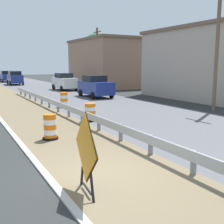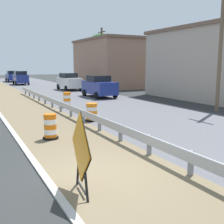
# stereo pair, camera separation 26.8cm
# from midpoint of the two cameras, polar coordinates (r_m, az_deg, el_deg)

# --- Properties ---
(ground_plane) EXTENTS (160.00, 160.00, 0.00)m
(ground_plane) POSITION_cam_midpoint_polar(r_m,az_deg,el_deg) (7.92, -2.08, -13.02)
(ground_plane) COLOR #2B2D2D
(median_dirt_strip) EXTENTS (3.74, 120.00, 0.01)m
(median_dirt_strip) POSITION_cam_midpoint_polar(r_m,az_deg,el_deg) (8.21, 2.24, -12.16)
(median_dirt_strip) COLOR #706047
(median_dirt_strip) RESTS_ON ground
(curb_near_edge) EXTENTS (0.20, 120.00, 0.11)m
(curb_near_edge) POSITION_cam_midpoint_polar(r_m,az_deg,el_deg) (7.50, -11.38, -14.53)
(curb_near_edge) COLOR #ADADA8
(curb_near_edge) RESTS_ON ground
(guardrail_median) EXTENTS (0.18, 42.00, 0.71)m
(guardrail_median) POSITION_cam_midpoint_polar(r_m,az_deg,el_deg) (11.24, 2.14, -3.38)
(guardrail_median) COLOR #999EA3
(guardrail_median) RESTS_ON ground
(warning_sign_diamond) EXTENTS (0.26, 1.74, 2.02)m
(warning_sign_diamond) POSITION_cam_midpoint_polar(r_m,az_deg,el_deg) (6.66, -5.22, -7.78)
(warning_sign_diamond) COLOR black
(warning_sign_diamond) RESTS_ON ground
(traffic_barrel_nearest) EXTENTS (0.65, 0.65, 1.05)m
(traffic_barrel_nearest) POSITION_cam_midpoint_polar(r_m,az_deg,el_deg) (11.83, -11.81, -3.14)
(traffic_barrel_nearest) COLOR orange
(traffic_barrel_nearest) RESTS_ON ground
(traffic_barrel_close) EXTENTS (0.75, 0.75, 0.97)m
(traffic_barrel_close) POSITION_cam_midpoint_polar(r_m,az_deg,el_deg) (15.30, -3.62, -0.20)
(traffic_barrel_close) COLOR orange
(traffic_barrel_close) RESTS_ON ground
(traffic_barrel_mid) EXTENTS (0.67, 0.67, 1.07)m
(traffic_barrel_mid) POSITION_cam_midpoint_polar(r_m,az_deg,el_deg) (20.57, -8.76, 2.38)
(traffic_barrel_mid) COLOR orange
(traffic_barrel_mid) RESTS_ON ground
(car_lead_near_lane) EXTENTS (2.11, 4.27, 2.06)m
(car_lead_near_lane) POSITION_cam_midpoint_polar(r_m,az_deg,el_deg) (45.18, -17.96, 6.65)
(car_lead_near_lane) COLOR navy
(car_lead_near_lane) RESTS_ON ground
(car_trailing_near_lane) EXTENTS (2.12, 4.33, 2.04)m
(car_trailing_near_lane) POSITION_cam_midpoint_polar(r_m,az_deg,el_deg) (34.21, -8.51, 6.16)
(car_trailing_near_lane) COLOR silver
(car_trailing_near_lane) RESTS_ON ground
(car_lead_far_lane) EXTENTS (2.14, 4.48, 1.95)m
(car_lead_far_lane) POSITION_cam_midpoint_polar(r_m,az_deg,el_deg) (53.09, -19.46, 6.89)
(car_lead_far_lane) COLOR navy
(car_lead_far_lane) RESTS_ON ground
(car_mid_far_lane) EXTENTS (2.14, 4.31, 2.03)m
(car_mid_far_lane) POSITION_cam_midpoint_polar(r_m,az_deg,el_deg) (26.50, -2.36, 5.26)
(car_mid_far_lane) COLOR navy
(car_mid_far_lane) RESTS_ON ground
(roadside_shop_near) EXTENTS (7.77, 11.76, 6.28)m
(roadside_shop_near) POSITION_cam_midpoint_polar(r_m,az_deg,el_deg) (27.26, 20.66, 9.27)
(roadside_shop_near) COLOR #AD9E8E
(roadside_shop_near) RESTS_ON ground
(roadside_shop_far) EXTENTS (7.35, 11.61, 6.42)m
(roadside_shop_far) POSITION_cam_midpoint_polar(r_m,az_deg,el_deg) (38.88, 0.18, 9.93)
(roadside_shop_far) COLOR #93705B
(roadside_shop_far) RESTS_ON ground
(utility_pole_near) EXTENTS (0.24, 1.80, 8.16)m
(utility_pole_near) POSITION_cam_midpoint_polar(r_m,az_deg,el_deg) (19.65, 21.63, 12.46)
(utility_pole_near) COLOR brown
(utility_pole_near) RESTS_ON ground
(utility_pole_mid) EXTENTS (0.24, 1.80, 7.29)m
(utility_pole_mid) POSITION_cam_midpoint_polar(r_m,az_deg,el_deg) (33.94, -1.87, 10.93)
(utility_pole_mid) COLOR brown
(utility_pole_mid) RESTS_ON ground
(tree_roadside) EXTENTS (4.25, 4.25, 7.19)m
(tree_roadside) POSITION_cam_midpoint_polar(r_m,az_deg,el_deg) (39.23, -1.89, 12.89)
(tree_roadside) COLOR #4C3D2D
(tree_roadside) RESTS_ON ground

